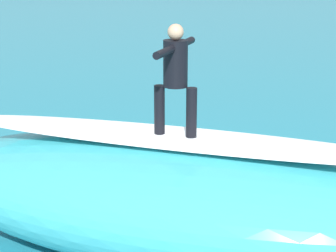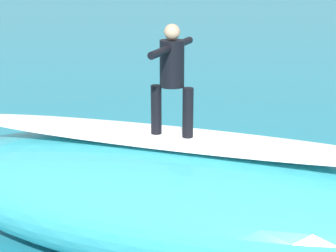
# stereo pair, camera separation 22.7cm
# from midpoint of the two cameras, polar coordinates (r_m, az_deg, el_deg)

# --- Properties ---
(ground_plane) EXTENTS (120.00, 120.00, 0.00)m
(ground_plane) POSITION_cam_midpoint_polar(r_m,az_deg,el_deg) (11.01, 3.02, -6.83)
(ground_plane) COLOR teal
(wave_crest) EXTENTS (8.68, 3.62, 1.81)m
(wave_crest) POSITION_cam_midpoint_polar(r_m,az_deg,el_deg) (8.59, 0.32, -7.24)
(wave_crest) COLOR teal
(wave_crest) RESTS_ON ground_plane
(wave_foam_lip) EXTENTS (7.30, 1.49, 0.08)m
(wave_foam_lip) POSITION_cam_midpoint_polar(r_m,az_deg,el_deg) (8.25, 0.33, -1.23)
(wave_foam_lip) COLOR white
(wave_foam_lip) RESTS_ON wave_crest
(surfboard_riding) EXTENTS (1.97, 0.53, 0.07)m
(surfboard_riding) POSITION_cam_midpoint_polar(r_m,az_deg,el_deg) (8.27, -0.06, -1.21)
(surfboard_riding) COLOR #33B2D1
(surfboard_riding) RESTS_ON wave_crest
(surfer_riding) EXTENTS (0.64, 1.53, 1.62)m
(surfer_riding) POSITION_cam_midpoint_polar(r_m,az_deg,el_deg) (8.02, -0.06, 5.45)
(surfer_riding) COLOR black
(surfer_riding) RESTS_ON surfboard_riding
(surfboard_paddling) EXTENTS (1.40, 2.50, 0.08)m
(surfboard_paddling) POSITION_cam_midpoint_polar(r_m,az_deg,el_deg) (12.96, -0.97, -2.93)
(surfboard_paddling) COLOR silver
(surfboard_paddling) RESTS_ON ground_plane
(surfer_paddling) EXTENTS (0.79, 1.61, 0.30)m
(surfer_paddling) POSITION_cam_midpoint_polar(r_m,az_deg,el_deg) (13.00, -0.59, -2.09)
(surfer_paddling) COLOR black
(surfer_paddling) RESTS_ON surfboard_paddling
(foam_patch_near) EXTENTS (1.31, 1.24, 0.17)m
(foam_patch_near) POSITION_cam_midpoint_polar(r_m,az_deg,el_deg) (11.89, -13.04, -5.00)
(foam_patch_near) COLOR white
(foam_patch_near) RESTS_ON ground_plane
(foam_patch_mid) EXTENTS (0.88, 0.83, 0.15)m
(foam_patch_mid) POSITION_cam_midpoint_polar(r_m,az_deg,el_deg) (12.78, 1.31, -3.05)
(foam_patch_mid) COLOR white
(foam_patch_mid) RESTS_ON ground_plane
(foam_patch_far) EXTENTS (0.66, 0.62, 0.12)m
(foam_patch_far) POSITION_cam_midpoint_polar(r_m,az_deg,el_deg) (9.84, -8.55, -9.61)
(foam_patch_far) COLOR white
(foam_patch_far) RESTS_ON ground_plane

